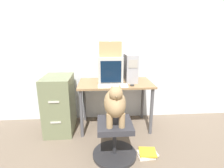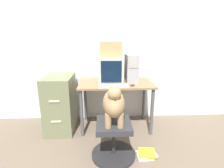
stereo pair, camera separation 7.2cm
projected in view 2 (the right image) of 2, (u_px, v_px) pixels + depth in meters
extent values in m
plane|color=#6B5B4C|center=(117.00, 137.00, 2.69)|extent=(12.00, 12.00, 0.00)
cube|color=silver|center=(115.00, 48.00, 3.02)|extent=(8.00, 0.05, 2.60)
cube|color=olive|center=(116.00, 83.00, 2.79)|extent=(1.16, 0.65, 0.03)
cylinder|color=#4C4C51|center=(82.00, 114.00, 2.61)|extent=(0.05, 0.05, 0.75)
cylinder|color=#4C4C51|center=(152.00, 112.00, 2.66)|extent=(0.05, 0.05, 0.75)
cylinder|color=#4C4C51|center=(85.00, 100.00, 3.14)|extent=(0.05, 0.05, 0.75)
cylinder|color=#4C4C51|center=(144.00, 99.00, 3.19)|extent=(0.05, 0.05, 0.75)
cube|color=#B7B2A8|center=(111.00, 69.00, 2.79)|extent=(0.37, 0.45, 0.41)
cube|color=black|center=(111.00, 72.00, 2.57)|extent=(0.31, 0.01, 0.32)
cube|color=#99999E|center=(131.00, 68.00, 2.82)|extent=(0.18, 0.40, 0.43)
cube|color=#9E998E|center=(134.00, 64.00, 2.60)|extent=(0.14, 0.01, 0.12)
cube|color=silver|center=(113.00, 86.00, 2.55)|extent=(0.43, 0.14, 0.02)
cube|color=silver|center=(113.00, 85.00, 2.55)|extent=(0.40, 0.12, 0.00)
ellipsoid|color=#333333|center=(132.00, 85.00, 2.58)|extent=(0.07, 0.04, 0.03)
cylinder|color=#262628|center=(114.00, 154.00, 2.26)|extent=(0.56, 0.56, 0.04)
cylinder|color=#262628|center=(114.00, 140.00, 2.21)|extent=(0.05, 0.05, 0.37)
cube|color=#2D2D33|center=(114.00, 125.00, 2.15)|extent=(0.42, 0.44, 0.07)
ellipsoid|color=#9E7F56|center=(114.00, 103.00, 2.08)|extent=(0.26, 0.47, 0.31)
cylinder|color=#9E7F56|center=(108.00, 121.00, 1.99)|extent=(0.07, 0.07, 0.17)
cylinder|color=#9E7F56|center=(121.00, 120.00, 2.00)|extent=(0.07, 0.07, 0.17)
sphere|color=#9E7F56|center=(114.00, 93.00, 1.91)|extent=(0.15, 0.15, 0.15)
cone|color=brown|center=(115.00, 97.00, 1.85)|extent=(0.07, 0.08, 0.07)
cone|color=#9E7F56|center=(111.00, 88.00, 1.90)|extent=(0.05, 0.05, 0.07)
cone|color=#9E7F56|center=(118.00, 88.00, 1.90)|extent=(0.05, 0.05, 0.07)
torus|color=blue|center=(114.00, 98.00, 1.94)|extent=(0.11, 0.11, 0.02)
cube|color=#6B7251|center=(60.00, 104.00, 2.79)|extent=(0.42, 0.61, 0.90)
cube|color=beige|center=(54.00, 101.00, 2.45)|extent=(0.15, 0.01, 0.02)
cube|color=beige|center=(56.00, 122.00, 2.54)|extent=(0.15, 0.01, 0.02)
cube|color=tan|center=(111.00, 49.00, 2.71)|extent=(0.34, 0.29, 0.22)
cube|color=beige|center=(111.00, 41.00, 2.68)|extent=(0.04, 0.28, 0.00)
cube|color=silver|center=(145.00, 156.00, 2.25)|extent=(0.22, 0.21, 0.02)
cube|color=silver|center=(147.00, 154.00, 2.25)|extent=(0.26, 0.21, 0.02)
cube|color=gold|center=(147.00, 153.00, 2.24)|extent=(0.24, 0.22, 0.02)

